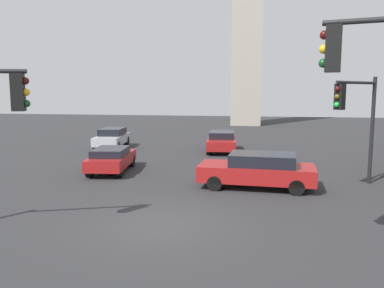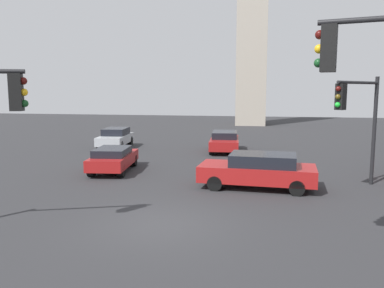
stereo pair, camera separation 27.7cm
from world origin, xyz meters
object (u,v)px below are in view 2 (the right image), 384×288
object	(u,v)px
traffic_light_1	(358,110)
car_0	(225,141)
car_2	(259,170)
car_3	(113,158)
car_4	(116,138)

from	to	relation	value
traffic_light_1	car_0	distance (m)	11.48
car_2	traffic_light_1	bearing A→B (deg)	-169.83
car_0	car_3	xyz separation A→B (m)	(-4.86, -7.57, -0.04)
car_0	car_2	distance (m)	9.99
car_2	car_3	xyz separation A→B (m)	(-7.29, 2.12, -0.10)
car_0	car_2	xyz separation A→B (m)	(2.44, -9.69, 0.06)
car_3	car_4	size ratio (longest dim) A/B	1.01
car_3	car_2	bearing A→B (deg)	-113.03
car_0	car_4	world-z (taller)	car_4
traffic_light_1	car_0	world-z (taller)	traffic_light_1
car_2	car_3	world-z (taller)	car_2
car_4	car_2	bearing A→B (deg)	40.49
traffic_light_1	car_4	world-z (taller)	traffic_light_1
car_2	car_3	distance (m)	7.60
traffic_light_1	car_0	bearing A→B (deg)	-105.37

